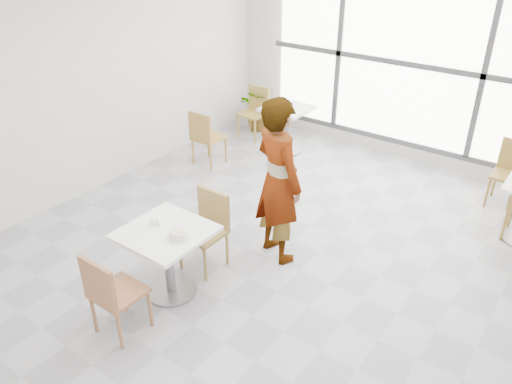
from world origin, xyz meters
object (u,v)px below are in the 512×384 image
Objects in this scene: bg_chair_left_near at (205,135)px; chair_near at (111,291)px; chair_far at (208,225)px; coffee_cup at (155,221)px; bg_chair_left_far at (255,109)px; bg_chair_right_far at (512,169)px; plant_left at (260,110)px; main_table at (167,250)px; bg_table_left at (286,123)px; person at (278,181)px; oatmeal_bowl at (178,234)px.

chair_near is at bearing 118.21° from bg_chair_left_near.
coffee_cup is at bearing -105.19° from chair_far.
bg_chair_left_near is 1.40m from bg_chair_left_far.
chair_far is 2.52m from bg_chair_left_near.
coffee_cup is 0.18× the size of bg_chair_left_far.
bg_chair_right_far reaches higher than plant_left.
coffee_cup is 0.22× the size of plant_left.
main_table is 0.92× the size of chair_far.
person is at bearing -58.63° from bg_table_left.
coffee_cup is at bearing 173.02° from oatmeal_bowl.
oatmeal_bowl is (0.19, -0.02, 0.27)m from main_table.
bg_table_left is (-1.19, 3.67, -0.31)m from oatmeal_bowl.
bg_table_left is at bearing -16.12° from bg_chair_left_far.
coffee_cup is 4.50m from plant_left.
bg_chair_right_far is (4.01, 1.51, 0.00)m from bg_chair_left_near.
person reaches higher than bg_table_left.
main_table is at bearing 88.59° from person.
bg_table_left is 3.33m from bg_chair_right_far.
person is 2.55× the size of plant_left.
chair_far is (-0.03, 1.34, 0.00)m from chair_near.
chair_near is 1.00× the size of bg_chair_left_near.
coffee_cup is 1.36m from person.
bg_chair_right_far is at bearing 62.11° from oatmeal_bowl.
bg_table_left is (-0.83, 3.62, -0.29)m from coffee_cup.
bg_chair_left_near is 4.29m from bg_chair_right_far.
plant_left is at bearing 114.47° from main_table.
coffee_cup reaches higher than main_table.
plant_left is (-1.72, 4.14, -0.41)m from coffee_cup.
person is at bearing -123.07° from bg_chair_right_far.
coffee_cup is at bearing -122.05° from bg_chair_right_far.
bg_chair_right_far is at bearing 5.85° from bg_table_left.
chair_far and bg_chair_left_near have the same top height.
bg_chair_right_far is at bearing -159.41° from bg_chair_left_near.
main_table is at bearing -8.99° from coffee_cup.
bg_table_left is 1.36m from bg_chair_left_near.
coffee_cup is (-0.17, 0.03, 0.26)m from main_table.
coffee_cup is at bearing 81.42° from person.
bg_chair_left_near is (-1.72, 3.21, 0.00)m from chair_near.
bg_chair_left_far is (-1.61, 3.85, -0.28)m from coffee_cup.
bg_chair_left_near is at bearing -83.41° from plant_left.
bg_chair_left_far is at bearing 118.48° from chair_far.
bg_chair_right_far is 4.21m from plant_left.
bg_table_left is 1.02× the size of plant_left.
person is 2.15× the size of bg_chair_right_far.
plant_left is at bearing 117.94° from chair_far.
bg_chair_left_far is (-2.28, 2.68, -0.43)m from person.
chair_far is 1.00× the size of bg_chair_left_near.
oatmeal_bowl is 1.26m from person.
bg_chair_left_near is (-0.70, -1.17, 0.01)m from bg_table_left.
bg_chair_right_far is (2.32, 3.38, 0.00)m from chair_far.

